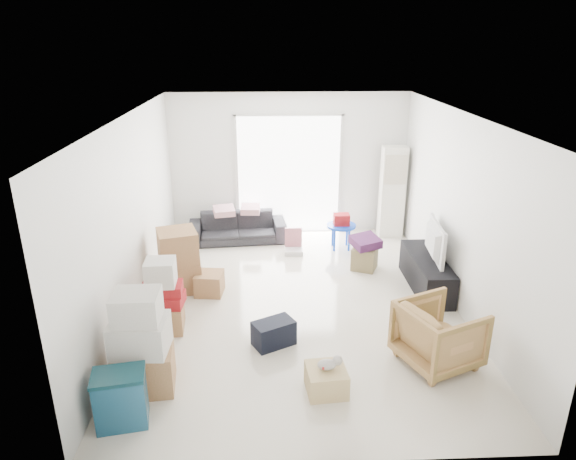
% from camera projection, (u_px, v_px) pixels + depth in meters
% --- Properties ---
extents(room_shell, '(4.98, 6.48, 3.18)m').
position_uv_depth(room_shell, '(298.00, 216.00, 7.00)').
color(room_shell, silver).
rests_on(room_shell, ground).
extents(sliding_door, '(2.10, 0.04, 2.33)m').
position_uv_depth(sliding_door, '(289.00, 170.00, 9.82)').
color(sliding_door, white).
rests_on(sliding_door, room_shell).
extents(ac_tower, '(0.45, 0.30, 1.75)m').
position_uv_depth(ac_tower, '(392.00, 192.00, 9.73)').
color(ac_tower, white).
rests_on(ac_tower, room_shell).
extents(tv_console, '(0.45, 1.51, 0.50)m').
position_uv_depth(tv_console, '(426.00, 273.00, 7.86)').
color(tv_console, black).
rests_on(tv_console, room_shell).
extents(television, '(0.65, 1.02, 0.13)m').
position_uv_depth(television, '(428.00, 254.00, 7.74)').
color(television, black).
rests_on(television, tv_console).
extents(sofa, '(1.85, 0.68, 0.71)m').
position_uv_depth(sofa, '(237.00, 223.00, 9.65)').
color(sofa, '#292A2F').
rests_on(sofa, room_shell).
extents(pillow_left, '(0.42, 0.36, 0.11)m').
position_uv_depth(pillow_left, '(224.00, 203.00, 9.45)').
color(pillow_left, '#D59BA9').
rests_on(pillow_left, sofa).
extents(pillow_right, '(0.35, 0.29, 0.12)m').
position_uv_depth(pillow_right, '(250.00, 201.00, 9.55)').
color(pillow_right, '#D59BA9').
rests_on(pillow_right, sofa).
extents(armchair, '(1.03, 1.06, 0.84)m').
position_uv_depth(armchair, '(439.00, 332.00, 5.97)').
color(armchair, tan).
rests_on(armchair, room_shell).
extents(storage_bins, '(0.56, 0.44, 0.59)m').
position_uv_depth(storage_bins, '(121.00, 398.00, 5.07)').
color(storage_bins, navy).
rests_on(storage_bins, room_shell).
extents(box_stack_a, '(0.69, 0.60, 1.17)m').
position_uv_depth(box_stack_a, '(141.00, 347.00, 5.51)').
color(box_stack_a, '#AA6F4D').
rests_on(box_stack_a, room_shell).
extents(box_stack_b, '(0.56, 0.53, 0.99)m').
position_uv_depth(box_stack_b, '(163.00, 300.00, 6.68)').
color(box_stack_b, '#AA6F4D').
rests_on(box_stack_b, room_shell).
extents(box_stack_c, '(0.72, 0.69, 0.96)m').
position_uv_depth(box_stack_c, '(179.00, 261.00, 7.74)').
color(box_stack_c, '#AA6F4D').
rests_on(box_stack_c, room_shell).
extents(loose_box, '(0.44, 0.44, 0.33)m').
position_uv_depth(loose_box, '(209.00, 283.00, 7.71)').
color(loose_box, '#AA6F4D').
rests_on(loose_box, room_shell).
extents(duffel_bag, '(0.59, 0.50, 0.32)m').
position_uv_depth(duffel_bag, '(274.00, 333.00, 6.43)').
color(duffel_bag, black).
rests_on(duffel_bag, room_shell).
extents(ottoman, '(0.50, 0.50, 0.38)m').
position_uv_depth(ottoman, '(365.00, 258.00, 8.53)').
color(ottoman, olive).
rests_on(ottoman, room_shell).
extents(blanket, '(0.53, 0.53, 0.14)m').
position_uv_depth(blanket, '(365.00, 244.00, 8.44)').
color(blanket, '#512051').
rests_on(blanket, ottoman).
extents(kids_table, '(0.53, 0.53, 0.66)m').
position_uv_depth(kids_table, '(341.00, 224.00, 9.26)').
color(kids_table, blue).
rests_on(kids_table, room_shell).
extents(toy_walker, '(0.33, 0.29, 0.44)m').
position_uv_depth(toy_walker, '(294.00, 246.00, 9.20)').
color(toy_walker, silver).
rests_on(toy_walker, room_shell).
extents(wood_crate, '(0.46, 0.46, 0.28)m').
position_uv_depth(wood_crate, '(326.00, 380.00, 5.58)').
color(wood_crate, tan).
rests_on(wood_crate, room_shell).
extents(plush_bunny, '(0.28, 0.16, 0.14)m').
position_uv_depth(plush_bunny, '(330.00, 364.00, 5.52)').
color(plush_bunny, '#B2ADA8').
rests_on(plush_bunny, wood_crate).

